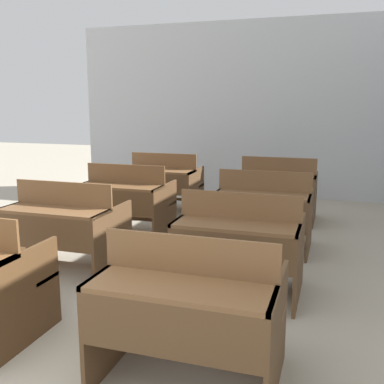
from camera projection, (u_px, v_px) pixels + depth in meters
The scene contains 8 objects.
wall_back at pixel (239, 110), 8.09m from camera, with size 6.12×0.06×3.09m.
bench_front_right at pixel (189, 310), 2.64m from camera, with size 1.05×0.78×0.91m.
bench_second_left at pixel (64, 227), 4.42m from camera, with size 1.05×0.78×0.91m.
bench_second_right at pixel (239, 244), 3.90m from camera, with size 1.05×0.78×0.91m.
bench_third_left at pixel (126, 200), 5.66m from camera, with size 1.05×0.78×0.91m.
bench_third_right at pixel (264, 210), 5.13m from camera, with size 1.05×0.78×0.91m.
bench_back_left at pixel (164, 183), 6.93m from camera, with size 1.05×0.78×0.91m.
bench_back_right at pixel (278, 189), 6.41m from camera, with size 1.05×0.78×0.91m.
Camera 1 is at (1.70, -1.14, 1.65)m, focal length 42.00 mm.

